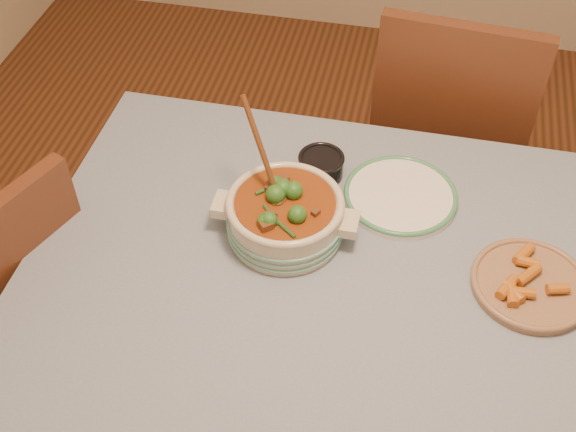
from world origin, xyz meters
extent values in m
cube|color=brown|center=(0.00, 0.00, 0.72)|extent=(1.60, 1.00, 0.05)
cube|color=gray|center=(0.00, 0.00, 0.75)|extent=(1.68, 1.08, 0.01)
cylinder|color=brown|center=(-0.73, 0.43, 0.35)|extent=(0.07, 0.07, 0.70)
cylinder|color=beige|center=(-0.27, 0.09, 0.81)|extent=(0.27, 0.27, 0.10)
torus|color=beige|center=(-0.27, 0.09, 0.86)|extent=(0.27, 0.27, 0.02)
cube|color=beige|center=(-0.12, 0.10, 0.82)|extent=(0.04, 0.07, 0.03)
cube|color=beige|center=(-0.41, 0.09, 0.82)|extent=(0.04, 0.07, 0.03)
cylinder|color=maroon|center=(-0.27, 0.09, 0.85)|extent=(0.23, 0.23, 0.02)
cylinder|color=white|center=(-0.01, 0.27, 0.77)|extent=(0.32, 0.32, 0.02)
torus|color=#419061|center=(-0.01, 0.27, 0.77)|extent=(0.28, 0.28, 0.01)
cylinder|color=black|center=(-0.22, 0.31, 0.78)|extent=(0.12, 0.12, 0.06)
torus|color=black|center=(-0.22, 0.31, 0.81)|extent=(0.12, 0.12, 0.01)
cylinder|color=black|center=(-0.22, 0.31, 0.80)|extent=(0.10, 0.10, 0.01)
cylinder|color=#9A7555|center=(0.30, 0.05, 0.77)|extent=(0.32, 0.32, 0.02)
torus|color=#9A7555|center=(0.30, 0.05, 0.77)|extent=(0.26, 0.26, 0.01)
cube|color=#562C1A|center=(0.12, 0.92, 0.50)|extent=(0.51, 0.51, 0.04)
cube|color=#562C1A|center=(0.10, 0.71, 0.75)|extent=(0.47, 0.09, 0.50)
cylinder|color=#562C1A|center=(0.33, 1.10, 0.25)|extent=(0.04, 0.04, 0.50)
cylinder|color=#562C1A|center=(-0.06, 1.13, 0.25)|extent=(0.04, 0.04, 0.50)
cylinder|color=#562C1A|center=(0.30, 0.70, 0.25)|extent=(0.04, 0.04, 0.50)
cylinder|color=#562C1A|center=(-0.10, 0.74, 0.25)|extent=(0.04, 0.04, 0.50)
cube|color=#562C1A|center=(-0.87, -0.13, 0.70)|extent=(0.20, 0.42, 0.46)
cylinder|color=#562C1A|center=(-1.16, 0.18, 0.23)|extent=(0.04, 0.04, 0.46)
cylinder|color=#562C1A|center=(-0.81, 0.05, 0.23)|extent=(0.04, 0.04, 0.46)
cylinder|color=#562C1A|center=(-0.95, -0.30, 0.23)|extent=(0.04, 0.04, 0.46)
camera|label=1|loc=(-0.02, -1.03, 2.03)|focal=45.00mm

